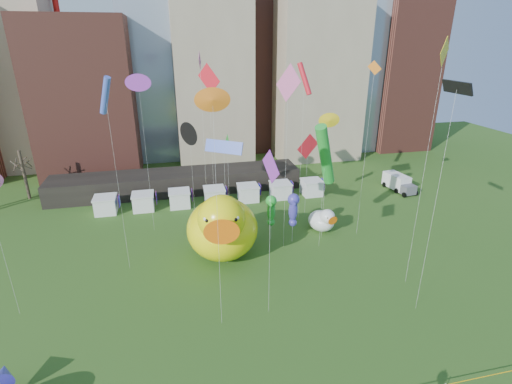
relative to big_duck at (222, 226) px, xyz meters
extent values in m
cube|color=gray|center=(-30.03, 41.12, 17.25)|extent=(14.00, 12.00, 42.00)
cube|color=brown|center=(-18.03, 35.12, 9.25)|extent=(16.00, 14.00, 26.00)
cube|color=#8C9EB2|center=(-6.03, 43.12, 23.75)|extent=(12.00, 12.00, 55.00)
cube|color=gray|center=(3.97, 39.12, 13.25)|extent=(14.00, 14.00, 34.00)
cube|color=gray|center=(23.97, 37.12, 11.25)|extent=(16.00, 14.00, 30.00)
cube|color=#8C9EB2|center=(33.97, 41.12, 20.25)|extent=(14.00, 12.00, 48.00)
cube|color=brown|center=(43.97, 39.12, 14.25)|extent=(12.00, 12.00, 36.00)
cube|color=black|center=(-4.03, 21.12, -2.15)|extent=(38.00, 6.00, 3.20)
cube|color=white|center=(-14.03, 15.12, -2.65)|extent=(2.80, 2.80, 2.20)
cube|color=red|center=(-12.23, 15.12, -2.15)|extent=(0.08, 1.40, 1.60)
cube|color=white|center=(-9.03, 15.12, -2.65)|extent=(2.80, 2.80, 2.20)
cube|color=red|center=(-7.23, 15.12, -2.15)|extent=(0.08, 1.40, 1.60)
cube|color=white|center=(-4.03, 15.12, -2.65)|extent=(2.80, 2.80, 2.20)
cube|color=red|center=(-2.23, 15.12, -2.15)|extent=(0.08, 1.40, 1.60)
cube|color=white|center=(0.97, 15.12, -2.65)|extent=(2.80, 2.80, 2.20)
cube|color=red|center=(2.77, 15.12, -2.15)|extent=(0.08, 1.40, 1.60)
cube|color=white|center=(5.97, 15.12, -2.65)|extent=(2.80, 2.80, 2.20)
cube|color=red|center=(7.77, 15.12, -2.15)|extent=(0.08, 1.40, 1.60)
cube|color=white|center=(10.97, 15.12, -2.65)|extent=(2.80, 2.80, 2.20)
cube|color=red|center=(12.77, 15.12, -2.15)|extent=(0.08, 1.40, 1.60)
cube|color=white|center=(15.97, 15.12, -2.65)|extent=(2.80, 2.80, 2.20)
cube|color=red|center=(17.77, 15.12, -2.15)|extent=(0.08, 1.40, 1.60)
cylinder|color=#382B21|center=(-26.03, 23.12, 0.00)|extent=(0.44, 0.44, 7.50)
ellipsoid|color=#F6EE0C|center=(0.09, 0.62, -0.55)|extent=(8.94, 10.08, 6.38)
ellipsoid|color=#F6EE0C|center=(0.59, 4.11, -0.72)|extent=(2.33, 1.93, 2.59)
sphere|color=#F6EE0C|center=(-0.32, -2.21, 2.01)|extent=(5.43, 5.43, 4.80)
cone|color=orange|center=(-0.61, -4.23, 1.85)|extent=(2.92, 2.51, 2.64)
sphere|color=white|center=(-1.81, -3.33, 2.65)|extent=(0.86, 0.86, 0.86)
sphere|color=white|center=(0.80, -3.70, 2.65)|extent=(0.86, 0.86, 0.86)
sphere|color=black|center=(-1.87, -3.73, 2.65)|extent=(0.43, 0.43, 0.43)
sphere|color=black|center=(0.74, -4.11, 2.65)|extent=(0.43, 0.43, 0.43)
ellipsoid|color=white|center=(12.92, 3.66, -2.49)|extent=(3.88, 4.25, 2.51)
ellipsoid|color=white|center=(12.55, 5.00, -2.56)|extent=(0.97, 0.85, 1.02)
sphere|color=white|center=(13.22, 2.58, -1.48)|extent=(2.32, 2.32, 1.89)
cone|color=orange|center=(13.43, 1.80, -1.54)|extent=(1.23, 1.09, 1.04)
sphere|color=white|center=(12.85, 1.94, -1.23)|extent=(0.34, 0.34, 0.34)
sphere|color=white|center=(13.86, 2.21, -1.23)|extent=(0.34, 0.34, 0.34)
sphere|color=black|center=(12.90, 1.78, -1.23)|extent=(0.17, 0.17, 0.17)
sphere|color=black|center=(13.90, 2.06, -1.23)|extent=(0.17, 0.17, 0.17)
cylinder|color=silver|center=(6.14, 2.66, -1.87)|extent=(0.03, 0.03, 3.75)
ellipsoid|color=green|center=(6.14, 2.66, 0.00)|extent=(1.22, 1.12, 2.52)
sphere|color=green|center=(6.14, 2.51, 1.35)|extent=(1.67, 1.67, 1.28)
cone|color=green|center=(6.14, 1.93, 1.28)|extent=(0.71, 0.91, 0.45)
sphere|color=green|center=(6.14, 2.71, -1.45)|extent=(0.90, 0.90, 0.90)
cylinder|color=silver|center=(8.49, 1.66, -1.74)|extent=(0.03, 0.03, 4.01)
ellipsoid|color=#4038AA|center=(8.49, 1.66, 0.27)|extent=(1.27, 1.15, 2.70)
sphere|color=#4038AA|center=(8.49, 1.51, 1.71)|extent=(1.73, 1.73, 1.38)
cone|color=#4038AA|center=(8.49, 0.89, 1.64)|extent=(0.72, 0.97, 0.48)
sphere|color=#4038AA|center=(8.49, 1.71, -1.28)|extent=(0.96, 0.96, 0.96)
cone|color=#4C3BA3|center=(-16.96, -13.90, -2.35)|extent=(1.87, 2.03, 1.50)
cube|color=white|center=(29.95, 14.36, -2.38)|extent=(2.67, 4.64, 2.20)
cube|color=#595960|center=(30.32, 11.57, -2.82)|extent=(2.21, 1.83, 1.41)
cylinder|color=black|center=(29.07, 12.65, -3.35)|extent=(0.32, 0.81, 0.79)
cylinder|color=black|center=(31.25, 12.93, -3.35)|extent=(0.32, 0.81, 0.79)
cylinder|color=black|center=(28.68, 15.62, -3.35)|extent=(0.32, 0.81, 0.79)
cylinder|color=black|center=(30.87, 15.90, -3.35)|extent=(0.32, 0.81, 0.79)
cylinder|color=silver|center=(11.33, 7.70, 5.27)|extent=(0.02, 0.02, 18.03)
cylinder|color=red|center=(11.33, 7.70, 14.29)|extent=(1.74, 2.19, 3.74)
cylinder|color=silver|center=(-1.13, 4.13, 6.44)|extent=(0.02, 0.02, 20.38)
cube|color=pink|center=(-1.13, 4.13, 16.63)|extent=(0.42, 1.83, 1.86)
cylinder|color=silver|center=(15.51, -12.50, 5.85)|extent=(0.02, 0.02, 19.18)
cube|color=black|center=(15.51, -12.50, 15.44)|extent=(0.45, 2.94, 0.90)
cylinder|color=silver|center=(11.19, -0.13, 1.73)|extent=(0.02, 0.02, 10.95)
cylinder|color=green|center=(11.19, -0.13, 7.21)|extent=(3.91, 3.74, 7.14)
cylinder|color=silver|center=(12.19, 1.66, 3.38)|extent=(0.02, 0.02, 14.26)
cone|color=yellow|center=(12.19, 1.66, 10.52)|extent=(1.60, 0.25, 1.60)
cylinder|color=silver|center=(-9.93, 0.01, 5.13)|extent=(0.02, 0.02, 17.75)
cylinder|color=blue|center=(-9.93, 0.01, 14.01)|extent=(1.73, 1.95, 3.45)
cylinder|color=silver|center=(16.89, 1.75, 6.04)|extent=(0.02, 0.02, 19.58)
cube|color=orange|center=(16.89, 1.75, 15.84)|extent=(1.15, 1.00, 1.49)
cylinder|color=silver|center=(2.56, -10.00, 2.96)|extent=(0.02, 0.02, 13.41)
cube|color=purple|center=(2.56, -10.00, 9.66)|extent=(0.68, 2.52, 2.60)
cylinder|color=silver|center=(12.69, 9.05, 0.98)|extent=(0.02, 0.02, 9.44)
cube|color=red|center=(12.69, 9.05, 5.70)|extent=(3.21, 0.85, 3.30)
cylinder|color=silver|center=(-18.76, -5.46, 2.37)|extent=(0.02, 0.02, 12.23)
cylinder|color=silver|center=(-2.30, 9.57, 2.15)|extent=(0.02, 0.02, 11.79)
cone|color=black|center=(-2.30, 9.57, 8.04)|extent=(1.51, 2.64, 2.77)
cylinder|color=silver|center=(2.39, 10.46, 1.48)|extent=(0.02, 0.02, 10.46)
cube|color=green|center=(2.39, 10.46, 6.71)|extent=(0.18, 1.64, 1.65)
cylinder|color=silver|center=(16.96, -8.66, 6.99)|extent=(0.02, 0.02, 21.48)
cube|color=yellow|center=(16.96, -8.66, 17.73)|extent=(1.82, 1.46, 2.30)
cylinder|color=silver|center=(0.25, -1.36, 2.67)|extent=(0.02, 0.02, 12.84)
cube|color=blue|center=(0.25, -1.36, 9.09)|extent=(3.47, 2.71, 1.19)
cylinder|color=silver|center=(-1.70, -10.60, 5.55)|extent=(0.02, 0.02, 18.59)
cone|color=orange|center=(-1.70, -10.60, 14.85)|extent=(1.64, 0.25, 1.64)
cylinder|color=silver|center=(-7.53, 8.29, 5.24)|extent=(0.02, 0.02, 17.98)
cone|color=purple|center=(-7.53, 8.29, 14.24)|extent=(1.89, 0.54, 1.88)
cylinder|color=silver|center=(0.09, 7.64, 5.41)|extent=(0.02, 0.02, 18.31)
cube|color=red|center=(0.09, 7.64, 14.57)|extent=(2.17, 2.53, 3.30)
cylinder|color=silver|center=(7.09, 0.59, 5.44)|extent=(0.02, 0.02, 18.36)
cube|color=pink|center=(7.09, 0.59, 14.62)|extent=(1.46, 3.49, 3.76)
camera|label=1|loc=(-4.71, -36.71, 18.63)|focal=27.00mm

